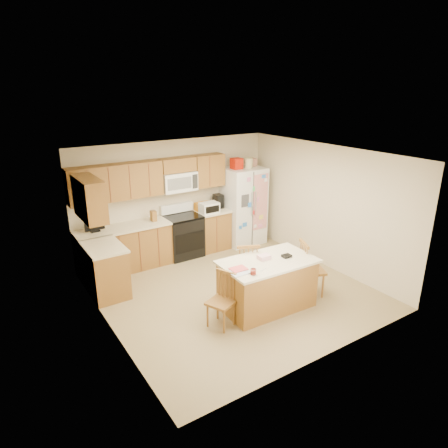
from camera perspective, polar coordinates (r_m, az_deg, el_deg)
ground at (r=7.44m, az=1.19°, el=-9.49°), size 4.50×4.50×0.00m
room_shell at (r=6.87m, az=1.28°, el=1.10°), size 4.60×4.60×2.52m
cabinetry at (r=8.12m, az=-11.70°, el=-0.31°), size 3.36×1.56×2.15m
stove at (r=8.77m, az=-5.91°, el=-1.59°), size 0.76×0.65×1.13m
refrigerator at (r=9.35m, az=2.76°, el=2.72°), size 0.90×0.79×2.04m
island at (r=6.79m, az=6.18°, el=-8.48°), size 1.61×0.97×0.95m
windsor_chair_left at (r=6.27m, az=-0.35°, el=-11.00°), size 0.48×0.49×0.89m
windsor_chair_back at (r=7.18m, az=3.21°, el=-6.49°), size 0.55×0.54×0.99m
windsor_chair_right at (r=7.29m, az=12.24°, el=-6.40°), size 0.55×0.56×1.01m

